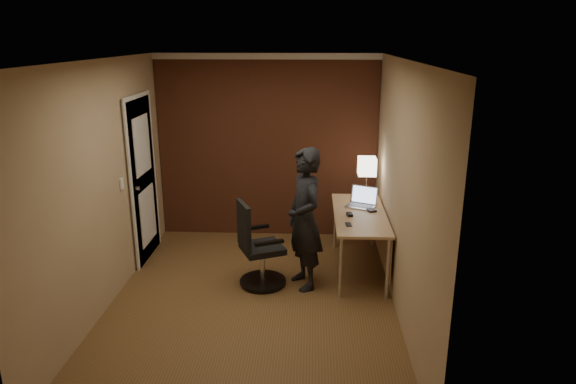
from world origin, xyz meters
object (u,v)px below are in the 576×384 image
object	(u,v)px
person	(305,219)
office_chair	(257,250)
desk	(366,223)
laptop	(362,201)
mouse	(350,214)
phone	(348,224)
desk_lamp	(367,167)
wallet	(371,210)

from	to	relation	value
person	office_chair	bearing A→B (deg)	-111.23
desk	laptop	size ratio (longest dim) A/B	3.68
desk	mouse	distance (m)	0.27
phone	office_chair	bearing A→B (deg)	175.99
desk_lamp	office_chair	bearing A→B (deg)	-142.04
desk_lamp	office_chair	world-z (taller)	desk_lamp
desk	mouse	bearing A→B (deg)	-151.95
office_chair	laptop	bearing A→B (deg)	30.53
laptop	person	world-z (taller)	person
laptop	person	xyz separation A→B (m)	(-0.69, -0.69, 0.00)
desk	mouse	world-z (taller)	mouse
desk_lamp	phone	bearing A→B (deg)	-106.19
laptop	mouse	world-z (taller)	laptop
phone	person	xyz separation A→B (m)	(-0.48, -0.02, 0.06)
laptop	desk	bearing A→B (deg)	-84.93
mouse	office_chair	bearing A→B (deg)	-170.69
desk_lamp	office_chair	distance (m)	1.78
desk_lamp	phone	xyz separation A→B (m)	(-0.28, -0.96, -0.41)
desk_lamp	laptop	bearing A→B (deg)	-103.78
desk	office_chair	xyz separation A→B (m)	(-1.24, -0.45, -0.17)
laptop	phone	xyz separation A→B (m)	(-0.21, -0.67, -0.06)
desk_lamp	laptop	distance (m)	0.46
wallet	person	world-z (taller)	person
laptop	person	distance (m)	0.98
desk	laptop	xyz separation A→B (m)	(-0.02, 0.27, 0.19)
person	mouse	bearing A→B (deg)	97.69
phone	person	size ratio (longest dim) A/B	0.07
desk	mouse	size ratio (longest dim) A/B	15.00
desk_lamp	person	distance (m)	1.29
office_chair	person	size ratio (longest dim) A/B	0.61
office_chair	desk_lamp	bearing A→B (deg)	37.96
desk	phone	size ratio (longest dim) A/B	13.04
desk_lamp	wallet	xyz separation A→B (m)	(0.02, -0.49, -0.41)
mouse	phone	distance (m)	0.30
phone	wallet	distance (m)	0.56
desk_lamp	phone	size ratio (longest dim) A/B	4.65
phone	person	bearing A→B (deg)	175.68
desk	wallet	distance (m)	0.17
desk	office_chair	bearing A→B (deg)	-160.14
desk	office_chair	distance (m)	1.33
laptop	person	bearing A→B (deg)	-134.88
phone	office_chair	distance (m)	1.05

